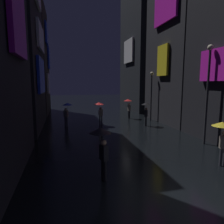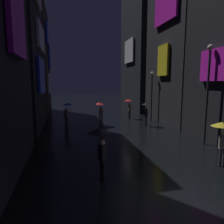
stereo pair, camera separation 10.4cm
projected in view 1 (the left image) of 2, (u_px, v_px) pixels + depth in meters
ground_plane at (186, 205)px, 6.36m from camera, size 120.00×120.00×0.00m
building_left_mid at (13, 40)px, 16.10m from camera, size 4.25×8.16×14.66m
building_left_far at (30, 61)px, 24.64m from camera, size 4.25×7.72×13.20m
building_right_mid at (182, 10)px, 18.73m from camera, size 4.25×7.29×21.32m
building_right_far at (143, 24)px, 27.83m from camera, size 4.25×8.63×23.93m
pedestrian_foreground_left_blue at (67, 108)px, 17.66m from camera, size 0.90×0.90×2.12m
pedestrian_far_right_red at (99, 107)px, 18.20m from camera, size 0.90×0.90×2.12m
pedestrian_near_crossing_black at (146, 107)px, 18.01m from camera, size 0.90×0.90×2.12m
pedestrian_foreground_right_yellow at (223, 131)px, 9.11m from camera, size 0.90×0.90×2.12m
pedestrian_midstreet_centre_red at (128, 103)px, 21.75m from camera, size 0.90×0.90×2.12m
pedestrian_midstreet_left_black at (101, 139)px, 7.83m from camera, size 0.90×0.90×2.12m
streetlamp_right_near at (208, 84)px, 12.24m from camera, size 0.36×0.36×6.15m
streetlamp_right_far at (151, 90)px, 20.10m from camera, size 0.36×0.36×4.97m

